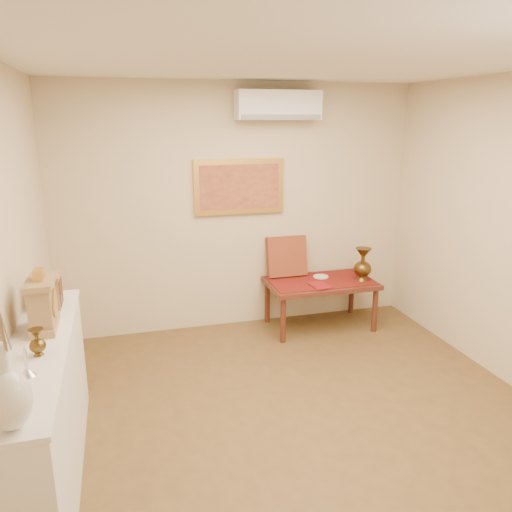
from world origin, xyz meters
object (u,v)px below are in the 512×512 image
object	(u,v)px
display_ledge	(46,414)
low_table	(320,286)
mantel_clock	(43,304)
wooden_chest	(50,291)
brass_urn_tall	(363,261)

from	to	relation	value
display_ledge	low_table	size ratio (longest dim) A/B	1.68
mantel_clock	low_table	xyz separation A→B (m)	(2.66, 1.64, -0.67)
display_ledge	mantel_clock	world-z (taller)	mantel_clock
mantel_clock	wooden_chest	size ratio (longest dim) A/B	1.68
display_ledge	wooden_chest	bearing A→B (deg)	88.75
display_ledge	brass_urn_tall	bearing A→B (deg)	29.52
mantel_clock	low_table	distance (m)	3.19
wooden_chest	brass_urn_tall	bearing A→B (deg)	19.82
display_ledge	low_table	distance (m)	3.27
brass_urn_tall	mantel_clock	size ratio (longest dim) A/B	1.10
low_table	brass_urn_tall	bearing A→B (deg)	-13.48
display_ledge	mantel_clock	distance (m)	0.71
brass_urn_tall	wooden_chest	distance (m)	3.33
mantel_clock	low_table	size ratio (longest dim) A/B	0.34
brass_urn_tall	wooden_chest	xyz separation A→B (m)	(-3.11, -1.12, 0.32)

